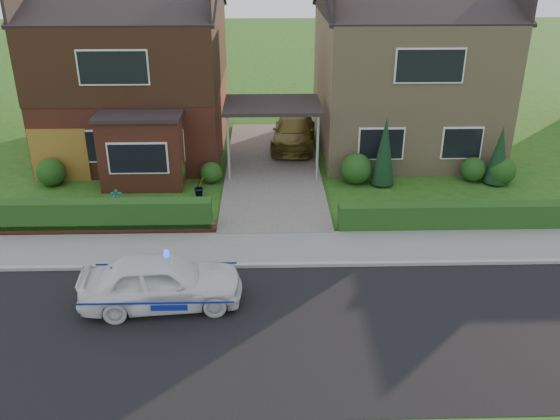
{
  "coord_description": "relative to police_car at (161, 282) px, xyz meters",
  "views": [
    {
      "loc": [
        -0.31,
        -11.86,
        8.77
      ],
      "look_at": [
        0.1,
        3.5,
        1.62
      ],
      "focal_mm": 38.0,
      "sensor_mm": 36.0,
      "label": 1
    }
  ],
  "objects": [
    {
      "name": "kerb",
      "position": [
        3.0,
        1.85,
        -0.64
      ],
      "size": [
        60.0,
        0.16,
        0.12
      ],
      "primitive_type": "cube",
      "color": "#9E9993",
      "rests_on": "ground"
    },
    {
      "name": "dwarf_wall",
      "position": [
        -2.8,
        4.1,
        -0.52
      ],
      "size": [
        7.7,
        0.25,
        0.36
      ],
      "primitive_type": "cube",
      "color": "brown",
      "rests_on": "ground"
    },
    {
      "name": "shrub_left_far",
      "position": [
        -5.5,
        8.3,
        -0.16
      ],
      "size": [
        1.08,
        1.08,
        1.08
      ],
      "primitive_type": "sphere",
      "color": "#193D13",
      "rests_on": "ground"
    },
    {
      "name": "shrub_right_far",
      "position": [
        11.8,
        8.0,
        -0.16
      ],
      "size": [
        1.08,
        1.08,
        1.08
      ],
      "primitive_type": "sphere",
      "color": "#193D13",
      "rests_on": "ground"
    },
    {
      "name": "ground",
      "position": [
        3.0,
        -1.2,
        -0.7
      ],
      "size": [
        120.0,
        120.0,
        0.0
      ],
      "primitive_type": "plane",
      "color": "#1D5115",
      "rests_on": "ground"
    },
    {
      "name": "conifer_b",
      "position": [
        11.6,
        8.0,
        0.4
      ],
      "size": [
        0.9,
        0.9,
        2.2
      ],
      "primitive_type": "cone",
      "color": "black",
      "rests_on": "ground"
    },
    {
      "name": "potted_plant_b",
      "position": [
        0.29,
        7.02,
        -0.32
      ],
      "size": [
        0.54,
        0.54,
        0.77
      ],
      "primitive_type": "imported",
      "rotation": [
        0.0,
        0.0,
        0.73
      ],
      "color": "gray",
      "rests_on": "ground"
    },
    {
      "name": "conifer_a",
      "position": [
        7.2,
        8.0,
        0.6
      ],
      "size": [
        0.9,
        0.9,
        2.6
      ],
      "primitive_type": "cone",
      "color": "black",
      "rests_on": "ground"
    },
    {
      "name": "road",
      "position": [
        3.0,
        -1.2,
        -0.7
      ],
      "size": [
        60.0,
        6.0,
        0.02
      ],
      "primitive_type": "cube",
      "color": "black",
      "rests_on": "ground"
    },
    {
      "name": "garage_door",
      "position": [
        -5.24,
        8.76,
        0.35
      ],
      "size": [
        2.2,
        0.1,
        2.1
      ],
      "primitive_type": "cube",
      "color": "olive",
      "rests_on": "ground"
    },
    {
      "name": "hedge_right",
      "position": [
        8.8,
        4.15,
        -0.7
      ],
      "size": [
        7.5,
        0.55,
        0.8
      ],
      "primitive_type": "cube",
      "color": "#193D13",
      "rests_on": "ground"
    },
    {
      "name": "driveway_car",
      "position": [
        4.0,
        12.46,
        0.07
      ],
      "size": [
        2.29,
        4.68,
        1.31
      ],
      "primitive_type": "imported",
      "rotation": [
        0.0,
        0.0,
        -0.1
      ],
      "color": "brown",
      "rests_on": "driveway"
    },
    {
      "name": "potted_plant_c",
      "position": [
        0.29,
        5.08,
        -0.3
      ],
      "size": [
        0.53,
        0.53,
        0.81
      ],
      "primitive_type": "imported",
      "rotation": [
        0.0,
        0.0,
        1.39
      ],
      "color": "gray",
      "rests_on": "ground"
    },
    {
      "name": "hedge_left",
      "position": [
        -2.8,
        4.25,
        -0.7
      ],
      "size": [
        7.5,
        0.55,
        0.9
      ],
      "primitive_type": "cube",
      "color": "#193D13",
      "rests_on": "ground"
    },
    {
      "name": "police_car",
      "position": [
        0.0,
        0.0,
        0.0
      ],
      "size": [
        3.8,
        4.26,
        1.57
      ],
      "rotation": [
        0.0,
        0.0,
        1.66
      ],
      "color": "white",
      "rests_on": "ground"
    },
    {
      "name": "house_right",
      "position": [
        8.8,
        12.79,
        2.96
      ],
      "size": [
        7.5,
        8.06,
        7.25
      ],
      "color": "tan",
      "rests_on": "ground"
    },
    {
      "name": "shrub_left_mid",
      "position": [
        -1.0,
        8.1,
        -0.04
      ],
      "size": [
        1.32,
        1.32,
        1.32
      ],
      "primitive_type": "sphere",
      "color": "#193D13",
      "rests_on": "ground"
    },
    {
      "name": "carport_link",
      "position": [
        3.0,
        9.75,
        1.95
      ],
      "size": [
        3.8,
        3.0,
        2.77
      ],
      "color": "black",
      "rests_on": "ground"
    },
    {
      "name": "potted_plant_a",
      "position": [
        -2.49,
        5.93,
        -0.33
      ],
      "size": [
        0.44,
        0.35,
        0.74
      ],
      "primitive_type": "imported",
      "rotation": [
        0.0,
        0.0,
        0.25
      ],
      "color": "gray",
      "rests_on": "ground"
    },
    {
      "name": "shrub_right_near",
      "position": [
        6.2,
        8.2,
        -0.1
      ],
      "size": [
        1.2,
        1.2,
        1.2
      ],
      "primitive_type": "sphere",
      "color": "#193D13",
      "rests_on": "ground"
    },
    {
      "name": "shrub_right_mid",
      "position": [
        10.8,
        8.3,
        -0.22
      ],
      "size": [
        0.96,
        0.96,
        0.96
      ],
      "primitive_type": "sphere",
      "color": "#193D13",
      "rests_on": "ground"
    },
    {
      "name": "house_left",
      "position": [
        -2.78,
        12.7,
        3.11
      ],
      "size": [
        7.5,
        9.53,
        7.25
      ],
      "color": "brown",
      "rests_on": "ground"
    },
    {
      "name": "sidewalk",
      "position": [
        3.0,
        2.9,
        -0.65
      ],
      "size": [
        60.0,
        2.0,
        0.1
      ],
      "primitive_type": "cube",
      "color": "slate",
      "rests_on": "ground"
    },
    {
      "name": "driveway",
      "position": [
        3.0,
        9.8,
        -0.64
      ],
      "size": [
        3.8,
        12.0,
        0.12
      ],
      "primitive_type": "cube",
      "color": "#666059",
      "rests_on": "ground"
    },
    {
      "name": "shrub_left_near",
      "position": [
        0.6,
        8.4,
        -0.28
      ],
      "size": [
        0.84,
        0.84,
        0.84
      ],
      "primitive_type": "sphere",
      "color": "#193D13",
      "rests_on": "ground"
    }
  ]
}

